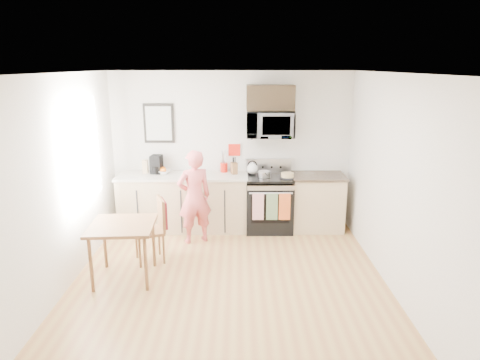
{
  "coord_description": "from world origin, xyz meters",
  "views": [
    {
      "loc": [
        0.13,
        -4.8,
        2.69
      ],
      "look_at": [
        0.14,
        1.0,
        1.12
      ],
      "focal_mm": 32.0,
      "sensor_mm": 36.0,
      "label": 1
    }
  ],
  "objects_px": {
    "microwave": "(270,124)",
    "dining_table": "(122,231)",
    "person": "(194,197)",
    "cake": "(287,175)",
    "range": "(269,204)",
    "chair": "(158,221)"
  },
  "relations": [
    {
      "from": "microwave",
      "to": "chair",
      "type": "distance_m",
      "value": 2.38
    },
    {
      "from": "microwave",
      "to": "cake",
      "type": "xyz_separation_m",
      "value": [
        0.28,
        -0.22,
        -0.8
      ]
    },
    {
      "from": "person",
      "to": "range",
      "type": "bearing_deg",
      "value": -179.71
    },
    {
      "from": "range",
      "to": "cake",
      "type": "bearing_deg",
      "value": -21.82
    },
    {
      "from": "range",
      "to": "microwave",
      "type": "distance_m",
      "value": 1.33
    },
    {
      "from": "microwave",
      "to": "cake",
      "type": "bearing_deg",
      "value": -37.76
    },
    {
      "from": "dining_table",
      "to": "cake",
      "type": "relative_size",
      "value": 3.21
    },
    {
      "from": "microwave",
      "to": "chair",
      "type": "relative_size",
      "value": 0.83
    },
    {
      "from": "range",
      "to": "cake",
      "type": "height_order",
      "value": "range"
    },
    {
      "from": "range",
      "to": "cake",
      "type": "distance_m",
      "value": 0.61
    },
    {
      "from": "chair",
      "to": "range",
      "type": "bearing_deg",
      "value": 14.38
    },
    {
      "from": "cake",
      "to": "person",
      "type": "bearing_deg",
      "value": -164.23
    },
    {
      "from": "cake",
      "to": "dining_table",
      "type": "bearing_deg",
      "value": -144.51
    },
    {
      "from": "person",
      "to": "dining_table",
      "type": "relative_size",
      "value": 1.84
    },
    {
      "from": "range",
      "to": "cake",
      "type": "xyz_separation_m",
      "value": [
        0.28,
        -0.11,
        0.53
      ]
    },
    {
      "from": "range",
      "to": "dining_table",
      "type": "height_order",
      "value": "range"
    },
    {
      "from": "cake",
      "to": "microwave",
      "type": "bearing_deg",
      "value": 142.24
    },
    {
      "from": "range",
      "to": "dining_table",
      "type": "xyz_separation_m",
      "value": [
        -1.98,
        -1.72,
        0.22
      ]
    },
    {
      "from": "dining_table",
      "to": "microwave",
      "type": "bearing_deg",
      "value": 42.71
    },
    {
      "from": "range",
      "to": "person",
      "type": "height_order",
      "value": "person"
    },
    {
      "from": "microwave",
      "to": "dining_table",
      "type": "xyz_separation_m",
      "value": [
        -1.98,
        -1.83,
        -1.1
      ]
    },
    {
      "from": "range",
      "to": "dining_table",
      "type": "distance_m",
      "value": 2.63
    }
  ]
}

